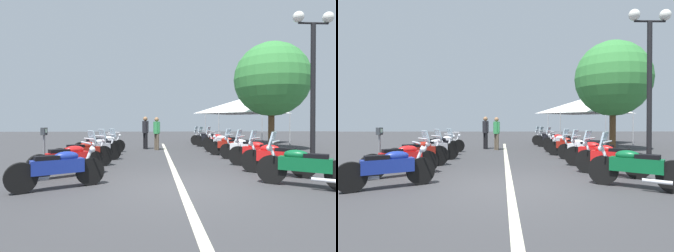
{
  "view_description": "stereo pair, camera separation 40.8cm",
  "coord_description": "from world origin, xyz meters",
  "views": [
    {
      "loc": [
        -6.15,
        0.59,
        1.43
      ],
      "look_at": [
        5.72,
        0.0,
        1.3
      ],
      "focal_mm": 29.9,
      "sensor_mm": 36.0,
      "label": 1
    },
    {
      "loc": [
        -6.15,
        0.18,
        1.43
      ],
      "look_at": [
        5.72,
        0.0,
        1.3
      ],
      "focal_mm": 29.9,
      "sensor_mm": 36.0,
      "label": 2
    }
  ],
  "objects": [
    {
      "name": "motorcycle_left_row_3",
      "position": [
        4.31,
        2.75,
        0.47
      ],
      "size": [
        1.35,
        1.82,
        1.22
      ],
      "rotation": [
        0.0,
        0.0,
        -0.95
      ],
      "color": "black",
      "rests_on": "ground_plane"
    },
    {
      "name": "motorcycle_right_row_6",
      "position": [
        8.5,
        -2.91,
        0.47
      ],
      "size": [
        1.34,
        1.8,
        1.22
      ],
      "rotation": [
        0.0,
        0.0,
        0.95
      ],
      "color": "black",
      "rests_on": "ground_plane"
    },
    {
      "name": "motorcycle_left_row_1",
      "position": [
        1.35,
        2.85,
        0.47
      ],
      "size": [
        1.36,
        1.72,
        1.22
      ],
      "rotation": [
        0.0,
        0.0,
        -0.92
      ],
      "color": "black",
      "rests_on": "ground_plane"
    },
    {
      "name": "motorcycle_right_row_8",
      "position": [
        11.45,
        -2.65,
        0.47
      ],
      "size": [
        1.13,
        1.82,
        1.21
      ],
      "rotation": [
        0.0,
        0.0,
        1.05
      ],
      "color": "black",
      "rests_on": "ground_plane"
    },
    {
      "name": "motorcycle_right_row_0",
      "position": [
        -0.13,
        -2.71,
        0.48
      ],
      "size": [
        1.34,
        1.77,
        1.23
      ],
      "rotation": [
        0.0,
        0.0,
        0.94
      ],
      "color": "black",
      "rests_on": "ground_plane"
    },
    {
      "name": "roadside_tree_0",
      "position": [
        8.44,
        -5.65,
        3.74
      ],
      "size": [
        3.92,
        3.92,
        5.72
      ],
      "color": "brown",
      "rests_on": "ground_plane"
    },
    {
      "name": "motorcycle_right_row_3",
      "position": [
        4.33,
        -2.82,
        0.46
      ],
      "size": [
        1.43,
        1.64,
        1.2
      ],
      "rotation": [
        0.0,
        0.0,
        0.86
      ],
      "color": "black",
      "rests_on": "ground_plane"
    },
    {
      "name": "motorcycle_right_row_7",
      "position": [
        10.03,
        -2.75,
        0.47
      ],
      "size": [
        1.47,
        1.79,
        1.21
      ],
      "rotation": [
        0.0,
        0.0,
        0.9
      ],
      "color": "black",
      "rests_on": "ground_plane"
    },
    {
      "name": "motorcycle_right_row_2",
      "position": [
        2.66,
        -2.83,
        0.47
      ],
      "size": [
        1.41,
        1.85,
        1.21
      ],
      "rotation": [
        0.0,
        0.0,
        0.94
      ],
      "color": "black",
      "rests_on": "ground_plane"
    },
    {
      "name": "motorcycle_left_row_5",
      "position": [
        7.17,
        2.92,
        0.45
      ],
      "size": [
        1.23,
        1.85,
        0.99
      ],
      "rotation": [
        0.0,
        0.0,
        -1.01
      ],
      "color": "black",
      "rests_on": "ground_plane"
    },
    {
      "name": "motorcycle_right_row_1",
      "position": [
        1.36,
        -2.74,
        0.47
      ],
      "size": [
        1.4,
        1.64,
        1.22
      ],
      "rotation": [
        0.0,
        0.0,
        0.87
      ],
      "color": "black",
      "rests_on": "ground_plane"
    },
    {
      "name": "motorcycle_right_row_4",
      "position": [
        5.68,
        -2.67,
        0.45
      ],
      "size": [
        1.4,
        1.69,
        0.99
      ],
      "rotation": [
        0.0,
        0.0,
        0.89
      ],
      "color": "black",
      "rests_on": "ground_plane"
    },
    {
      "name": "motorcycle_left_row_0",
      "position": [
        -0.02,
        2.65,
        0.45
      ],
      "size": [
        1.18,
        1.83,
        1.0
      ],
      "rotation": [
        0.0,
        0.0,
        -1.03
      ],
      "color": "black",
      "rests_on": "ground_plane"
    },
    {
      "name": "event_tent",
      "position": [
        13.67,
        -5.81,
        2.65
      ],
      "size": [
        5.12,
        5.12,
        3.2
      ],
      "color": "white",
      "rests_on": "ground_plane"
    },
    {
      "name": "motorcycle_left_row_4",
      "position": [
        5.76,
        2.94,
        0.46
      ],
      "size": [
        1.45,
        1.81,
        1.01
      ],
      "rotation": [
        0.0,
        0.0,
        -0.91
      ],
      "color": "black",
      "rests_on": "ground_plane"
    },
    {
      "name": "lane_centre_stripe",
      "position": [
        4.2,
        0.0,
        0.0
      ],
      "size": [
        17.39,
        0.16,
        0.01
      ],
      "primitive_type": "cube",
      "color": "beige",
      "rests_on": "ground_plane"
    },
    {
      "name": "motorcycle_right_row_5",
      "position": [
        7.03,
        -2.77,
        0.46
      ],
      "size": [
        1.13,
        1.88,
        1.01
      ],
      "rotation": [
        0.0,
        0.0,
        1.07
      ],
      "color": "black",
      "rests_on": "ground_plane"
    },
    {
      "name": "motorcycle_left_row_2",
      "position": [
        2.75,
        2.82,
        0.48
      ],
      "size": [
        1.39,
        1.73,
        1.23
      ],
      "rotation": [
        0.0,
        0.0,
        -0.91
      ],
      "color": "black",
      "rests_on": "ground_plane"
    },
    {
      "name": "bystander_1",
      "position": [
        9.12,
        1.07,
        1.04
      ],
      "size": [
        0.44,
        0.35,
        1.77
      ],
      "rotation": [
        0.0,
        0.0,
        5.35
      ],
      "color": "black",
      "rests_on": "ground_plane"
    },
    {
      "name": "street_lamp_twin_globe",
      "position": [
        1.87,
        -4.09,
        3.23
      ],
      "size": [
        0.32,
        1.22,
        4.7
      ],
      "color": "black",
      "rests_on": "ground_plane"
    },
    {
      "name": "bystander_0",
      "position": [
        8.61,
        0.46,
        1.02
      ],
      "size": [
        0.44,
        0.35,
        1.73
      ],
      "rotation": [
        0.0,
        0.0,
        2.2
      ],
      "color": "brown",
      "rests_on": "ground_plane"
    },
    {
      "name": "ground_plane",
      "position": [
        0.0,
        0.0,
        0.0
      ],
      "size": [
        80.0,
        80.0,
        0.0
      ],
      "primitive_type": "plane",
      "color": "#38383A"
    },
    {
      "name": "parking_meter",
      "position": [
        2.2,
        3.81,
        0.9
      ],
      "size": [
        0.2,
        0.15,
        1.29
      ],
      "rotation": [
        0.0,
        0.0,
        -1.72
      ],
      "color": "slate",
      "rests_on": "ground_plane"
    }
  ]
}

